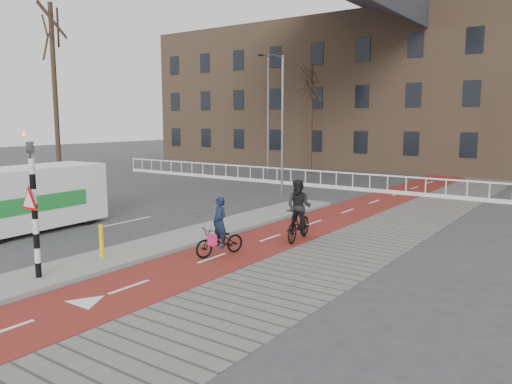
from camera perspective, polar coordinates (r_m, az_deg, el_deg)
The scene contains 15 objects.
ground at distance 14.02m, azimuth -15.18°, elevation -8.20°, with size 120.00×120.00×0.00m, color #38383A.
bike_lane at distance 20.91m, azimuth 9.27°, elevation -2.57°, with size 2.50×60.00×0.01m, color maroon.
sidewalk at distance 19.87m, azimuth 16.55°, elevation -3.38°, with size 3.00×60.00×0.01m, color slate.
curb_island at distance 17.18m, azimuth -6.36°, elevation -4.70°, with size 1.80×16.00×0.12m, color gray.
traffic_signal at distance 12.94m, azimuth -24.12°, elevation -0.97°, with size 0.80×0.80×3.68m.
bollard at distance 14.50m, azimuth -17.25°, elevation -5.37°, with size 0.12×0.12×0.91m, color yellow.
cyclist_near at distance 14.45m, azimuth -4.16°, elevation -5.05°, with size 1.00×1.70×1.71m.
cyclist_far at distance 16.17m, azimuth 4.92°, elevation -2.71°, with size 0.94×1.91×1.99m.
van at distance 19.32m, azimuth -24.59°, elevation -0.56°, with size 2.37×5.34×2.25m.
railing at distance 30.02m, azimuth 4.00°, elevation 1.39°, with size 28.00×0.10×0.99m.
townhouse_row at distance 42.84m, azimuth 17.27°, elevation 13.18°, with size 46.00×10.00×15.90m.
tree_left at distance 27.20m, azimuth -21.93°, elevation 9.54°, with size 0.24×0.24×9.55m, color #312015.
tree_mid at distance 35.99m, azimuth 6.27°, elevation 8.06°, with size 0.27×0.27×7.57m, color #312015.
streetlight_near at distance 26.27m, azimuth 3.02°, elevation 7.58°, with size 0.12×0.12×7.16m, color slate.
streetlight_left at distance 35.85m, azimuth 1.39°, elevation 8.76°, with size 0.12×0.12×8.39m, color slate.
Camera 1 is at (10.44, -8.49, 3.92)m, focal length 35.00 mm.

